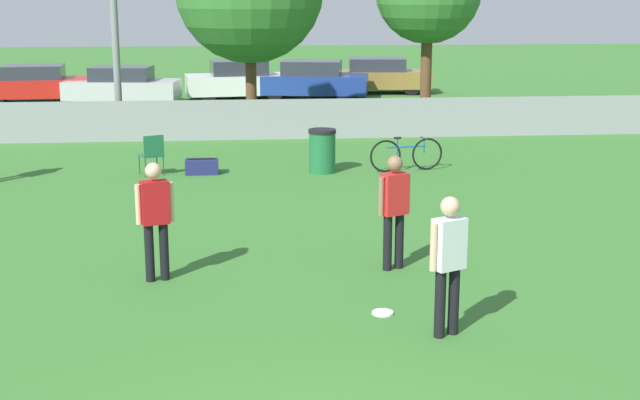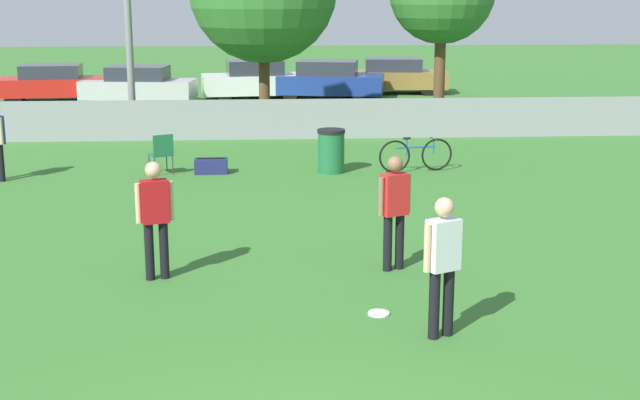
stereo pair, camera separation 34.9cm
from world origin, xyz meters
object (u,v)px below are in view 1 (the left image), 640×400
(player_thrower_red, at_px, (155,213))
(folding_chair_sideline, at_px, (152,152))
(parked_car_red, at_px, (34,84))
(parked_car_blue, at_px, (312,80))
(trash_bin, at_px, (322,151))
(parked_car_tan, at_px, (377,76))
(frisbee_disc, at_px, (383,313))
(player_defender_red, at_px, (394,204))
(bicycle_sideline, at_px, (407,154))
(player_receiver_white, at_px, (448,256))
(gear_bag_sideline, at_px, (202,167))
(parked_car_silver, at_px, (122,86))
(parked_car_white, at_px, (239,80))

(player_thrower_red, distance_m, folding_chair_sideline, 7.43)
(parked_car_red, distance_m, parked_car_blue, 10.14)
(trash_bin, relative_size, parked_car_tan, 0.22)
(parked_car_tan, bearing_deg, trash_bin, -98.05)
(frisbee_disc, xyz_separation_m, trash_bin, (0.09, 9.00, 0.48))
(player_defender_red, xyz_separation_m, folding_chair_sideline, (-4.12, 7.17, -0.46))
(bicycle_sideline, height_order, parked_car_blue, parked_car_blue)
(player_thrower_red, distance_m, player_receiver_white, 4.31)
(gear_bag_sideline, distance_m, parked_car_silver, 13.21)
(parked_car_silver, bearing_deg, player_defender_red, -65.51)
(player_thrower_red, xyz_separation_m, trash_bin, (3.04, 7.39, -0.49))
(player_thrower_red, distance_m, parked_car_white, 21.60)
(bicycle_sideline, distance_m, parked_car_red, 17.66)
(trash_bin, bearing_deg, parked_car_blue, 86.16)
(player_receiver_white, relative_size, parked_car_red, 0.41)
(frisbee_disc, xyz_separation_m, gear_bag_sideline, (-2.59, 9.08, 0.15))
(player_defender_red, distance_m, parked_car_red, 22.97)
(player_receiver_white, relative_size, bicycle_sideline, 0.99)
(trash_bin, bearing_deg, player_receiver_white, -86.84)
(bicycle_sideline, distance_m, trash_bin, 1.91)
(player_thrower_red, xyz_separation_m, parked_car_red, (-6.17, 21.09, -0.31))
(player_thrower_red, bearing_deg, bicycle_sideline, 39.98)
(bicycle_sideline, xyz_separation_m, gear_bag_sideline, (-4.60, 0.10, -0.21))
(gear_bag_sideline, relative_size, parked_car_white, 0.18)
(player_thrower_red, distance_m, bicycle_sideline, 8.90)
(parked_car_red, bearing_deg, bicycle_sideline, -55.47)
(trash_bin, height_order, parked_car_blue, parked_car_blue)
(parked_car_white, bearing_deg, gear_bag_sideline, -100.45)
(parked_car_silver, bearing_deg, gear_bag_sideline, -68.64)
(parked_car_red, bearing_deg, parked_car_white, -0.82)
(player_receiver_white, xyz_separation_m, parked_car_white, (-2.32, 23.96, -0.30))
(player_thrower_red, distance_m, gear_bag_sideline, 7.52)
(player_thrower_red, height_order, parked_car_silver, player_thrower_red)
(trash_bin, relative_size, gear_bag_sideline, 1.35)
(folding_chair_sideline, xyz_separation_m, parked_car_white, (1.97, 14.18, 0.16))
(parked_car_white, bearing_deg, player_thrower_red, -100.12)
(frisbee_disc, height_order, parked_car_white, parked_car_white)
(parked_car_silver, bearing_deg, parked_car_white, 24.35)
(player_thrower_red, bearing_deg, gear_bag_sideline, 71.16)
(player_receiver_white, height_order, parked_car_silver, player_receiver_white)
(folding_chair_sideline, distance_m, parked_car_red, 14.75)
(frisbee_disc, bearing_deg, parked_car_blue, 87.44)
(player_thrower_red, distance_m, parked_car_silver, 20.47)
(parked_car_silver, bearing_deg, trash_bin, -58.16)
(trash_bin, bearing_deg, folding_chair_sideline, -179.92)
(parked_car_red, height_order, parked_car_blue, parked_car_blue)
(bicycle_sideline, bearing_deg, trash_bin, 169.11)
(gear_bag_sideline, xyz_separation_m, parked_car_blue, (3.62, 13.83, 0.52))
(parked_car_red, bearing_deg, folding_chair_sideline, -72.81)
(bicycle_sideline, relative_size, parked_car_silver, 0.41)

